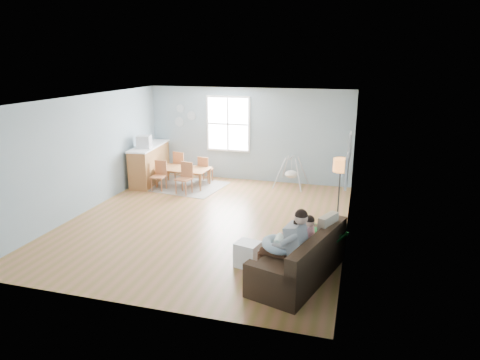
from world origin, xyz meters
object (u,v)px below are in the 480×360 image
(chair_se, at_px, (185,176))
(dining_table, at_px, (183,177))
(baby_swing, at_px, (291,174))
(floor_lamp, at_px, (340,171))
(chair_ne, at_px, (205,168))
(storage_cube, at_px, (247,254))
(sofa, at_px, (302,262))
(counter, at_px, (150,163))
(father, at_px, (287,244))
(chair_sw, at_px, (160,174))
(chair_nw, at_px, (181,164))
(toddler, at_px, (303,234))
(monitor, at_px, (144,142))

(chair_se, bearing_deg, dining_table, 118.51)
(baby_swing, bearing_deg, floor_lamp, -62.53)
(chair_ne, bearing_deg, storage_cube, -61.56)
(sofa, distance_m, counter, 6.79)
(father, distance_m, chair_se, 5.29)
(sofa, distance_m, floor_lamp, 2.56)
(chair_sw, height_order, chair_nw, chair_nw)
(chair_se, bearing_deg, chair_sw, 172.57)
(dining_table, bearing_deg, toddler, -43.91)
(chair_nw, xyz_separation_m, baby_swing, (3.28, 0.16, -0.10))
(baby_swing, bearing_deg, toddler, -78.47)
(storage_cube, height_order, chair_ne, chair_ne)
(storage_cube, bearing_deg, chair_se, 126.75)
(father, bearing_deg, floor_lamp, 76.03)
(chair_sw, relative_size, chair_ne, 1.03)
(father, xyz_separation_m, monitor, (-4.81, 4.39, 0.56))
(toddler, xyz_separation_m, monitor, (-5.00, 3.93, 0.56))
(chair_se, bearing_deg, baby_swing, 27.04)
(chair_se, relative_size, counter, 0.42)
(toddler, relative_size, dining_table, 0.57)
(counter, bearing_deg, chair_sw, -45.76)
(sofa, xyz_separation_m, chair_ne, (-3.50, 4.85, 0.14))
(sofa, height_order, chair_nw, chair_nw)
(chair_ne, distance_m, monitor, 1.87)
(dining_table, bearing_deg, chair_se, -59.01)
(floor_lamp, height_order, chair_se, floor_lamp)
(counter, bearing_deg, baby_swing, 8.42)
(baby_swing, bearing_deg, chair_sw, -160.14)
(storage_cube, bearing_deg, counter, 133.44)
(storage_cube, bearing_deg, chair_nw, 124.87)
(storage_cube, distance_m, chair_nw, 5.82)
(floor_lamp, bearing_deg, sofa, -100.46)
(toddler, xyz_separation_m, storage_cube, (-0.96, -0.03, -0.48))
(toddler, bearing_deg, monitor, 141.81)
(sofa, bearing_deg, chair_sw, 138.98)
(floor_lamp, distance_m, monitor, 5.74)
(monitor, relative_size, baby_swing, 0.46)
(chair_se, bearing_deg, storage_cube, -53.25)
(chair_nw, distance_m, monitor, 1.33)
(father, height_order, chair_ne, father)
(chair_sw, xyz_separation_m, counter, (-0.62, 0.64, 0.10))
(monitor, bearing_deg, baby_swing, 13.58)
(dining_table, bearing_deg, monitor, -165.84)
(sofa, relative_size, counter, 1.11)
(dining_table, xyz_separation_m, chair_nw, (-0.32, 0.59, 0.22))
(chair_se, xyz_separation_m, monitor, (-1.37, 0.38, 0.79))
(dining_table, xyz_separation_m, counter, (-1.10, 0.15, 0.29))
(chair_nw, bearing_deg, sofa, -49.05)
(chair_nw, bearing_deg, father, -51.82)
(chair_sw, height_order, counter, counter)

